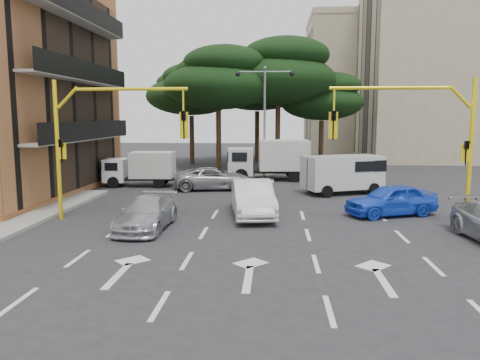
% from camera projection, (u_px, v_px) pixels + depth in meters
% --- Properties ---
extents(ground, '(120.00, 120.00, 0.00)m').
position_uv_depth(ground, '(255.00, 234.00, 17.90)').
color(ground, '#28282B').
rests_on(ground, ground).
extents(median_strip, '(1.40, 6.00, 0.15)m').
position_uv_depth(median_strip, '(264.00, 178.00, 33.70)').
color(median_strip, gray).
rests_on(median_strip, ground).
extents(apartment_beige_near, '(20.20, 12.15, 18.70)m').
position_uv_depth(apartment_beige_near, '(467.00, 67.00, 46.82)').
color(apartment_beige_near, tan).
rests_on(apartment_beige_near, ground).
extents(apartment_beige_far, '(16.20, 12.15, 16.70)m').
position_uv_depth(apartment_beige_far, '(371.00, 85.00, 59.31)').
color(apartment_beige_far, tan).
rests_on(apartment_beige_far, ground).
extents(pine_left_near, '(9.15, 9.15, 10.23)m').
position_uv_depth(pine_left_near, '(219.00, 78.00, 38.84)').
color(pine_left_near, '#382616').
rests_on(pine_left_near, ground).
extents(pine_center, '(9.98, 9.98, 11.16)m').
position_uv_depth(pine_center, '(279.00, 71.00, 40.36)').
color(pine_center, '#382616').
rests_on(pine_center, ground).
extents(pine_left_far, '(8.32, 8.32, 9.30)m').
position_uv_depth(pine_left_far, '(192.00, 89.00, 43.10)').
color(pine_left_far, '#382616').
rests_on(pine_left_far, ground).
extents(pine_right, '(7.49, 7.49, 8.37)m').
position_uv_depth(pine_right, '(323.00, 97.00, 42.34)').
color(pine_right, '#382616').
rests_on(pine_right, ground).
extents(pine_back, '(9.15, 9.15, 10.23)m').
position_uv_depth(pine_back, '(258.00, 84.00, 45.54)').
color(pine_back, '#382616').
rests_on(pine_back, ground).
extents(signal_mast_right, '(5.79, 0.37, 6.00)m').
position_uv_depth(signal_mast_right, '(426.00, 131.00, 18.85)').
color(signal_mast_right, yellow).
rests_on(signal_mast_right, ground).
extents(signal_mast_left, '(5.79, 0.37, 6.00)m').
position_uv_depth(signal_mast_left, '(97.00, 130.00, 19.83)').
color(signal_mast_left, yellow).
rests_on(signal_mast_left, ground).
extents(street_lamp_center, '(4.16, 0.36, 7.77)m').
position_uv_depth(street_lamp_center, '(265.00, 102.00, 32.97)').
color(street_lamp_center, slate).
rests_on(street_lamp_center, median_strip).
extents(car_white_hatch, '(2.38, 5.08, 1.61)m').
position_uv_depth(car_white_hatch, '(253.00, 198.00, 21.05)').
color(car_white_hatch, silver).
rests_on(car_white_hatch, ground).
extents(car_blue_compact, '(4.52, 3.06, 1.43)m').
position_uv_depth(car_blue_compact, '(391.00, 200.00, 21.16)').
color(car_blue_compact, blue).
rests_on(car_blue_compact, ground).
extents(car_silver_wagon, '(1.88, 4.40, 1.27)m').
position_uv_depth(car_silver_wagon, '(147.00, 213.00, 18.65)').
color(car_silver_wagon, '#ADAFB5').
rests_on(car_silver_wagon, ground).
extents(car_silver_cross_a, '(5.19, 3.04, 1.35)m').
position_uv_depth(car_silver_cross_a, '(214.00, 178.00, 28.66)').
color(car_silver_cross_a, '#9C9FA4').
rests_on(car_silver_cross_a, ground).
extents(van_white, '(4.92, 3.56, 2.24)m').
position_uv_depth(van_white, '(342.00, 174.00, 27.10)').
color(van_white, silver).
rests_on(van_white, ground).
extents(box_truck_a, '(4.60, 2.14, 2.21)m').
position_uv_depth(box_truck_a, '(140.00, 169.00, 29.93)').
color(box_truck_a, white).
rests_on(box_truck_a, ground).
extents(box_truck_b, '(5.87, 2.77, 2.82)m').
position_uv_depth(box_truck_b, '(269.00, 160.00, 32.81)').
color(box_truck_b, silver).
rests_on(box_truck_b, ground).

